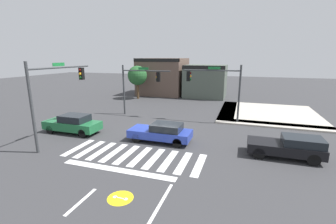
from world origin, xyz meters
name	(u,v)px	position (x,y,z in m)	size (l,w,h in m)	color
ground_plane	(159,133)	(0.00, 0.00, 0.00)	(120.00, 120.00, 0.00)	#353538
crosswalk_near	(134,155)	(0.00, -4.50, 0.00)	(8.80, 3.02, 0.01)	silver
bike_detector_marking	(120,198)	(1.48, -8.76, 0.00)	(1.16, 1.16, 0.01)	yellow
curb_corner_northeast	(263,114)	(8.49, 9.42, 0.07)	(10.00, 10.60, 0.15)	#B2AA9E
storefront_row	(177,78)	(-3.90, 19.02, 2.75)	(13.70, 6.64, 5.81)	brown
traffic_signal_southwest	(57,87)	(-6.10, -3.86, 4.02)	(0.32, 5.84, 5.79)	#383A3D
traffic_signal_northeast	(216,83)	(3.82, 5.00, 3.68)	(5.29, 0.32, 5.37)	#383A3D
traffic_signal_northwest	(140,82)	(-3.91, 4.99, 3.57)	(5.26, 0.32, 5.23)	#383A3D
car_black	(289,146)	(9.16, -1.78, 0.73)	(4.28, 1.75, 1.39)	black
car_blue	(162,132)	(0.84, -1.58, 0.70)	(4.54, 1.82, 1.37)	#23389E
car_green	(73,124)	(-6.71, -1.95, 0.76)	(4.60, 1.77, 1.50)	#1E6638
roadside_tree	(137,76)	(-8.50, 14.00, 3.37)	(2.80, 2.80, 4.80)	#4C3823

